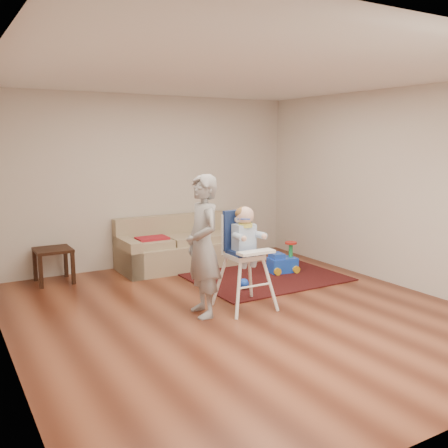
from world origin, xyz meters
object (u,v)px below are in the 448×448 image
sofa (184,242)px  adult (203,246)px  side_table (54,266)px  toy_ball (244,284)px  ride_on_toy (283,257)px  high_chair (245,260)px

sofa → adult: size_ratio=1.27×
side_table → toy_ball: (2.13, -1.67, -0.16)m
toy_ball → side_table: bearing=141.9°
side_table → ride_on_toy: bearing=-21.5°
ride_on_toy → side_table: bearing=166.7°
toy_ball → sofa: bearing=95.1°
sofa → side_table: size_ratio=4.19×
side_table → ride_on_toy: 3.34m
toy_ball → high_chair: high_chair is taller
side_table → adult: 2.61m
adult → side_table: bearing=-145.5°
toy_ball → adult: (-0.92, -0.57, 0.72)m
ride_on_toy → toy_ball: size_ratio=3.22×
high_chair → adult: adult is taller
sofa → side_table: sofa is taller
toy_ball → adult: size_ratio=0.09×
sofa → adult: 2.30m
high_chair → adult: (-0.54, 0.05, 0.21)m
side_table → ride_on_toy: size_ratio=1.07×
sofa → side_table: (-1.99, 0.12, -0.15)m
side_table → high_chair: size_ratio=0.40×
side_table → toy_ball: 2.71m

